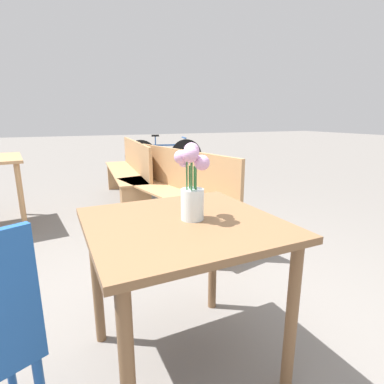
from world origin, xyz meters
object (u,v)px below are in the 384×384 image
(flower_vase, at_px, (192,187))
(bench_near, at_px, (174,188))
(bench_middle, at_px, (130,169))
(table_front, at_px, (183,245))
(bicycle, at_px, (164,155))

(flower_vase, relative_size, bench_near, 0.18)
(flower_vase, bearing_deg, bench_middle, 82.98)
(flower_vase, distance_m, bench_middle, 2.98)
(table_front, height_order, bicycle, bicycle)
(table_front, distance_m, bicycle, 5.46)
(table_front, xyz_separation_m, bench_near, (0.56, 1.65, -0.15))
(flower_vase, relative_size, bench_middle, 0.17)
(table_front, relative_size, flower_vase, 2.51)
(table_front, xyz_separation_m, flower_vase, (0.04, 0.00, 0.26))
(bench_near, height_order, bicycle, bench_near)
(bench_near, bearing_deg, bicycle, 72.94)
(table_front, bearing_deg, bench_middle, 82.14)
(table_front, relative_size, bench_near, 0.46)
(bench_near, xyz_separation_m, bicycle, (1.09, 3.55, -0.11))
(bench_near, distance_m, bicycle, 3.72)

